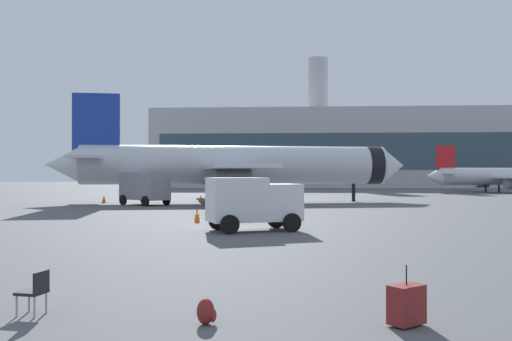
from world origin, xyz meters
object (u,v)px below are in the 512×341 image
Objects in this scene: safety_cone_far at (201,198)px; traveller_backpack at (206,312)px; safety_cone_near at (197,215)px; cargo_van at (253,201)px; safety_cone_mid at (104,199)px; airplane_at_gate at (235,165)px; gate_chair at (35,290)px; airplane_taxiing at (499,176)px; service_truck at (144,187)px; rolling_suitcase at (406,304)px; safety_cone_outer at (286,197)px.

traveller_backpack is at bearing -80.57° from safety_cone_far.
cargo_van is at bearing -54.72° from safety_cone_near.
traveller_backpack is at bearing -68.61° from safety_cone_mid.
traveller_backpack is at bearing -79.89° from safety_cone_near.
safety_cone_near is 1.22× the size of safety_cone_far.
safety_cone_near is at bearing -89.86° from airplane_at_gate.
safety_cone_near is at bearing 91.13° from gate_chair.
airplane_taxiing is at bearing 55.41° from safety_cone_near.
safety_cone_mid is (-4.90, 3.48, -1.21)m from service_truck.
gate_chair is at bearing -88.87° from safety_cone_near.
gate_chair is at bearing -89.38° from airplane_at_gate.
cargo_van is at bearing -82.40° from airplane_at_gate.
airplane_taxiing is 21.74× the size of rolling_suitcase.
safety_cone_far is 0.78× the size of gate_chair.
safety_cone_near is at bearing -58.37° from safety_cone_mid.
safety_cone_near is 22.69m from rolling_suitcase.
service_truck reaches higher than safety_cone_mid.
safety_cone_far reaches higher than safety_cone_outer.
safety_cone_near is at bearing -81.19° from safety_cone_far.
safety_cone_far is (3.98, 7.11, -1.28)m from service_truck.
safety_cone_mid is 9.60m from safety_cone_far.
airplane_taxiing is 35.80× the size of safety_cone_far.
safety_cone_outer is 48.90m from gate_chair.
safety_cone_far is at bearing 99.43° from traveller_backpack.
cargo_van is 7.23× the size of safety_cone_far.
airplane_taxiing reaches higher than gate_chair.
safety_cone_outer is (5.00, 5.36, -3.37)m from airplane_at_gate.
service_truck is at bearing -140.18° from safety_cone_outer.
airplane_at_gate is 5.32m from safety_cone_far.
safety_cone_mid is 1.66× the size of traveller_backpack.
safety_cone_outer is at bearing 92.95° from rolling_suitcase.
service_truck is 7.66× the size of safety_cone_far.
airplane_at_gate is 22.46m from safety_cone_near.
service_truck is at bearing -119.24° from safety_cone_far.
service_truck is 5.95× the size of gate_chair.
traveller_backpack is at bearing -89.11° from cargo_van.
cargo_van is 30.13m from safety_cone_far.
safety_cone_near is 21.11m from gate_chair.
airplane_at_gate is 44.09m from traveller_backpack.
airplane_taxiing reaches higher than safety_cone_outer.
gate_chair is (-4.53, -48.69, 0.21)m from safety_cone_outer.
service_truck is at bearing 106.69° from traveller_backpack.
cargo_van is at bearing -92.38° from safety_cone_outer.
service_truck is 16.55m from safety_cone_outer.
airplane_at_gate reaches higher than safety_cone_outer.
airplane_at_gate is at bearing 90.62° from gate_chair.
safety_cone_mid is (-12.57, -1.72, -3.26)m from airplane_at_gate.
safety_cone_far is 46.31m from traveller_backpack.
cargo_van is 5.62× the size of gate_chair.
service_truck is 41.36m from rolling_suitcase.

